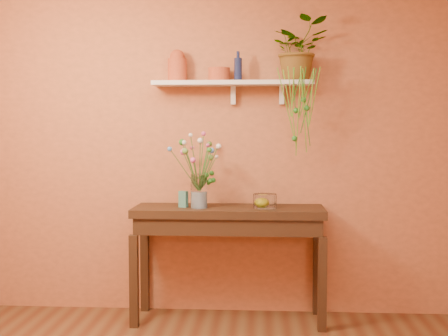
# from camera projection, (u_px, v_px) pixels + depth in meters

# --- Properties ---
(room) EXTENTS (4.04, 4.04, 2.70)m
(room) POSITION_uv_depth(u_px,v_px,m) (204.00, 169.00, 2.92)
(room) COLOR brown
(room) RESTS_ON ground
(sideboard) EXTENTS (1.52, 0.49, 0.92)m
(sideboard) POSITION_uv_depth(u_px,v_px,m) (229.00, 224.00, 4.69)
(sideboard) COLOR #321C11
(sideboard) RESTS_ON ground
(wall_shelf) EXTENTS (1.30, 0.24, 0.19)m
(wall_shelf) POSITION_uv_depth(u_px,v_px,m) (234.00, 84.00, 4.75)
(wall_shelf) COLOR white
(wall_shelf) RESTS_ON room
(terracotta_jug) EXTENTS (0.20, 0.20, 0.26)m
(terracotta_jug) POSITION_uv_depth(u_px,v_px,m) (177.00, 66.00, 4.79)
(terracotta_jug) COLOR #B14E2E
(terracotta_jug) RESTS_ON wall_shelf
(terracotta_pot) EXTENTS (0.21, 0.21, 0.11)m
(terracotta_pot) POSITION_uv_depth(u_px,v_px,m) (219.00, 74.00, 4.75)
(terracotta_pot) COLOR #B14E2E
(terracotta_pot) RESTS_ON wall_shelf
(blue_bottle) EXTENTS (0.07, 0.07, 0.24)m
(blue_bottle) POSITION_uv_depth(u_px,v_px,m) (238.00, 69.00, 4.71)
(blue_bottle) COLOR #141E46
(blue_bottle) RESTS_ON wall_shelf
(spider_plant) EXTENTS (0.53, 0.48, 0.50)m
(spider_plant) POSITION_uv_depth(u_px,v_px,m) (299.00, 50.00, 4.69)
(spider_plant) COLOR #287523
(spider_plant) RESTS_ON wall_shelf
(plant_fronds) EXTENTS (0.33, 0.31, 0.69)m
(plant_fronds) POSITION_uv_depth(u_px,v_px,m) (300.00, 107.00, 4.57)
(plant_fronds) COLOR #287523
(plant_fronds) RESTS_ON wall_shelf
(glass_vase) EXTENTS (0.13, 0.13, 0.27)m
(glass_vase) POSITION_uv_depth(u_px,v_px,m) (199.00, 193.00, 4.63)
(glass_vase) COLOR white
(glass_vase) RESTS_ON sideboard
(bouquet) EXTENTS (0.43, 0.44, 0.47)m
(bouquet) POSITION_uv_depth(u_px,v_px,m) (199.00, 157.00, 4.61)
(bouquet) COLOR #386B28
(bouquet) RESTS_ON glass_vase
(glass_bowl) EXTENTS (0.19, 0.19, 0.11)m
(glass_bowl) POSITION_uv_depth(u_px,v_px,m) (265.00, 202.00, 4.62)
(glass_bowl) COLOR white
(glass_bowl) RESTS_ON sideboard
(lemon) EXTENTS (0.08, 0.08, 0.08)m
(lemon) POSITION_uv_depth(u_px,v_px,m) (263.00, 202.00, 4.63)
(lemon) COLOR yellow
(lemon) RESTS_ON glass_bowl
(carton) EXTENTS (0.08, 0.07, 0.13)m
(carton) POSITION_uv_depth(u_px,v_px,m) (183.00, 199.00, 4.67)
(carton) COLOR #386A88
(carton) RESTS_ON sideboard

